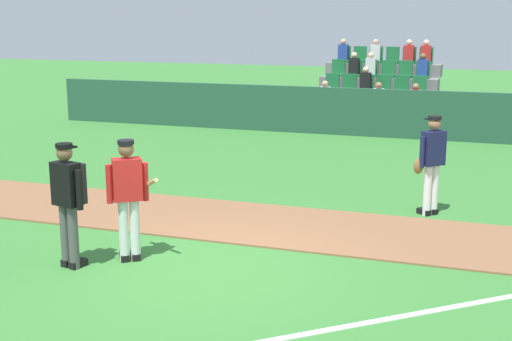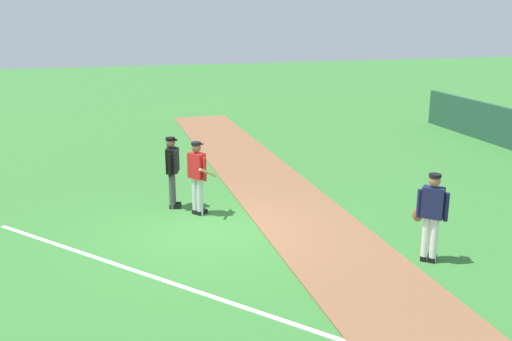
# 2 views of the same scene
# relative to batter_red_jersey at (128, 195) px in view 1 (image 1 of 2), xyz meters

# --- Properties ---
(ground_plane) EXTENTS (80.00, 80.00, 0.00)m
(ground_plane) POSITION_rel_batter_red_jersey_xyz_m (1.18, 0.03, -0.97)
(ground_plane) COLOR #387A33
(infield_dirt_path) EXTENTS (28.00, 2.32, 0.03)m
(infield_dirt_path) POSITION_rel_batter_red_jersey_xyz_m (1.18, 2.29, -0.95)
(infield_dirt_path) COLOR brown
(infield_dirt_path) RESTS_ON ground
(foul_line_chalk) EXTENTS (9.15, 7.92, 0.01)m
(foul_line_chalk) POSITION_rel_batter_red_jersey_xyz_m (4.18, -0.47, -0.96)
(foul_line_chalk) COLOR white
(foul_line_chalk) RESTS_ON ground
(dugout_fence) EXTENTS (20.00, 0.16, 1.40)m
(dugout_fence) POSITION_rel_batter_red_jersey_xyz_m (1.18, 11.66, -0.27)
(dugout_fence) COLOR #234C38
(dugout_fence) RESTS_ON ground
(stadium_bleachers) EXTENTS (3.90, 3.80, 2.70)m
(stadium_bleachers) POSITION_rel_batter_red_jersey_xyz_m (1.18, 13.97, -0.20)
(stadium_bleachers) COLOR slate
(stadium_bleachers) RESTS_ON ground
(batter_red_jersey) EXTENTS (0.73, 0.70, 1.76)m
(batter_red_jersey) POSITION_rel_batter_red_jersey_xyz_m (0.00, 0.00, 0.00)
(batter_red_jersey) COLOR silver
(batter_red_jersey) RESTS_ON ground
(umpire_home_plate) EXTENTS (0.57, 0.38, 1.76)m
(umpire_home_plate) POSITION_rel_batter_red_jersey_xyz_m (-0.65, -0.50, 0.03)
(umpire_home_plate) COLOR #4C4C4C
(umpire_home_plate) RESTS_ON ground
(runner_navy_jersey) EXTENTS (0.54, 0.52, 1.76)m
(runner_navy_jersey) POSITION_rel_batter_red_jersey_xyz_m (3.82, 3.81, -0.01)
(runner_navy_jersey) COLOR white
(runner_navy_jersey) RESTS_ON ground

